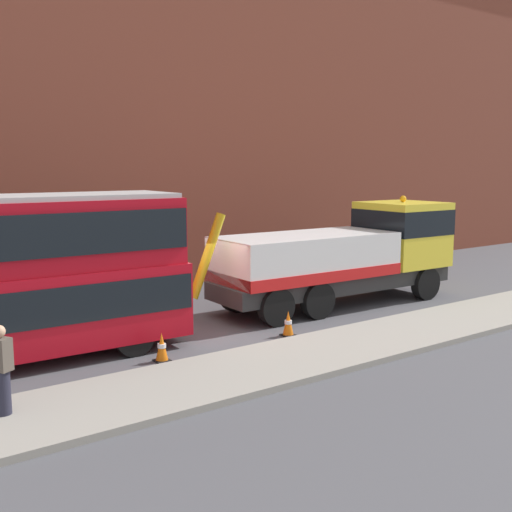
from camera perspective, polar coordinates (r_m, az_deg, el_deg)
name	(u,v)px	position (r m, az deg, el deg)	size (l,w,h in m)	color
ground_plane	(194,328)	(18.52, -5.75, -6.60)	(120.00, 120.00, 0.00)	#4C4C51
near_kerb	(282,362)	(15.16, 2.40, -9.67)	(60.00, 2.80, 0.15)	gray
building_facade	(97,73)	(24.10, -14.37, 15.98)	(60.00, 1.50, 16.00)	brown
recovery_tow_truck	(346,253)	(21.50, 8.31, 0.23)	(10.18, 2.91, 3.67)	#2D2D2D
pedestrian_onlooker	(1,371)	(12.59, -22.38, -9.76)	(0.42, 0.48, 1.71)	#232333
traffic_cone_near_bus	(162,348)	(15.47, -8.66, -8.35)	(0.36, 0.36, 0.72)	orange
traffic_cone_midway	(288,324)	(17.54, 2.97, -6.26)	(0.36, 0.36, 0.72)	orange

